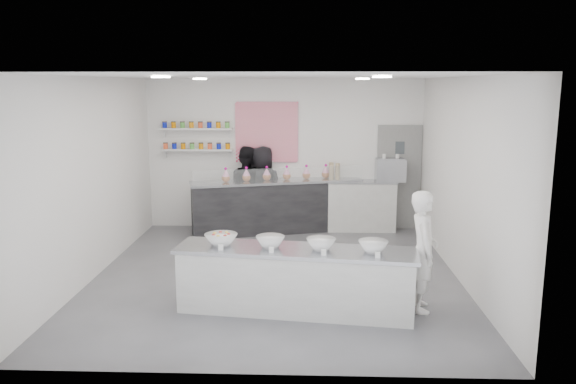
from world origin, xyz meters
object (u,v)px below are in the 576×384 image
(espresso_machine, at_px, (390,170))
(staff_right, at_px, (263,188))
(prep_counter, at_px, (295,280))
(staff_left, at_px, (246,188))
(espresso_ledge, at_px, (361,206))
(back_bar, at_px, (277,206))
(woman_prep, at_px, (423,251))

(espresso_machine, distance_m, staff_right, 2.56)
(prep_counter, distance_m, staff_left, 4.37)
(staff_left, relative_size, staff_right, 1.00)
(prep_counter, height_order, espresso_ledge, espresso_ledge)
(back_bar, distance_m, espresso_ledge, 1.69)
(back_bar, bearing_deg, staff_left, 143.06)
(woman_prep, distance_m, staff_left, 4.92)
(prep_counter, xyz_separation_m, staff_left, (-1.09, 4.21, 0.42))
(espresso_machine, bearing_deg, staff_left, 178.60)
(prep_counter, relative_size, espresso_machine, 5.34)
(back_bar, relative_size, espresso_machine, 5.86)
(espresso_ledge, distance_m, staff_left, 2.34)
(back_bar, height_order, woman_prep, woman_prep)
(woman_prep, distance_m, staff_right, 4.74)
(espresso_ledge, bearing_deg, staff_right, 177.97)
(prep_counter, distance_m, staff_right, 4.30)
(espresso_machine, height_order, staff_right, staff_right)
(staff_right, bearing_deg, espresso_machine, -168.74)
(espresso_ledge, relative_size, staff_right, 0.81)
(espresso_machine, relative_size, staff_left, 0.34)
(prep_counter, bearing_deg, staff_right, 107.54)
(back_bar, relative_size, woman_prep, 2.14)
(staff_left, xyz_separation_m, staff_right, (0.34, 0.00, 0.00))
(prep_counter, relative_size, staff_left, 1.82)
(woman_prep, height_order, staff_right, staff_right)
(espresso_machine, bearing_deg, espresso_ledge, 180.00)
(staff_right, bearing_deg, woman_prep, 133.11)
(back_bar, distance_m, staff_left, 0.75)
(woman_prep, bearing_deg, staff_left, 35.90)
(espresso_machine, bearing_deg, woman_prep, -91.99)
(espresso_machine, xyz_separation_m, woman_prep, (-0.14, -4.02, -0.44))
(espresso_ledge, height_order, woman_prep, woman_prep)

